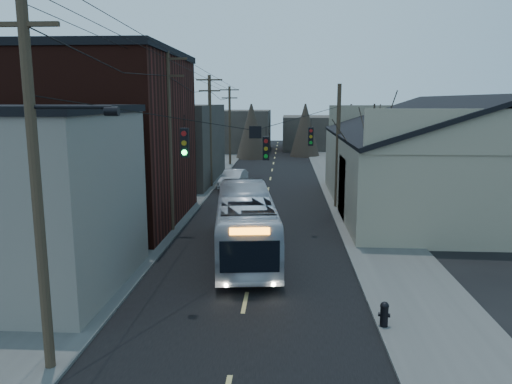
% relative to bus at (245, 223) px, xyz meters
% --- Properties ---
extents(road_surface, '(9.00, 110.00, 0.02)m').
position_rel_bus_xyz_m(road_surface, '(0.47, 15.98, -1.55)').
color(road_surface, black).
rests_on(road_surface, ground).
extents(sidewalk_left, '(4.00, 110.00, 0.12)m').
position_rel_bus_xyz_m(sidewalk_left, '(-6.03, 15.98, -1.50)').
color(sidewalk_left, '#474744').
rests_on(sidewalk_left, ground).
extents(sidewalk_right, '(4.00, 110.00, 0.12)m').
position_rel_bus_xyz_m(sidewalk_right, '(6.97, 15.98, -1.50)').
color(sidewalk_right, '#474744').
rests_on(sidewalk_right, ground).
extents(building_clapboard, '(8.00, 8.00, 7.00)m').
position_rel_bus_xyz_m(building_clapboard, '(-8.53, -5.02, 1.94)').
color(building_clapboard, slate).
rests_on(building_clapboard, ground).
extents(building_brick, '(10.00, 12.00, 10.00)m').
position_rel_bus_xyz_m(building_brick, '(-9.53, 5.98, 3.44)').
color(building_brick, black).
rests_on(building_brick, ground).
extents(building_left_far, '(9.00, 14.00, 7.00)m').
position_rel_bus_xyz_m(building_left_far, '(-9.03, 21.98, 1.94)').
color(building_left_far, '#332D29').
rests_on(building_left_far, ground).
extents(warehouse, '(16.16, 20.60, 7.73)m').
position_rel_bus_xyz_m(warehouse, '(13.47, 10.98, 1.14)').
color(warehouse, gray).
rests_on(warehouse, ground).
extents(building_far_left, '(10.00, 12.00, 6.00)m').
position_rel_bus_xyz_m(building_far_left, '(-5.53, 50.98, 1.44)').
color(building_far_left, '#332D29').
rests_on(building_far_left, ground).
extents(building_far_right, '(12.00, 14.00, 5.00)m').
position_rel_bus_xyz_m(building_far_right, '(7.47, 55.98, 0.94)').
color(building_far_right, '#332D29').
rests_on(building_far_right, ground).
extents(bare_tree, '(0.40, 0.40, 7.20)m').
position_rel_bus_xyz_m(bare_tree, '(6.97, 5.98, 2.04)').
color(bare_tree, black).
rests_on(bare_tree, ground).
extents(utility_lines, '(11.24, 45.28, 10.50)m').
position_rel_bus_xyz_m(utility_lines, '(-2.65, 10.13, 3.40)').
color(utility_lines, '#382B1E').
rests_on(utility_lines, ground).
extents(bus, '(3.82, 11.39, 3.11)m').
position_rel_bus_xyz_m(bus, '(0.00, 0.00, 0.00)').
color(bus, '#B7BAC4').
rests_on(bus, ground).
extents(parked_car, '(2.24, 4.89, 1.55)m').
position_rel_bus_xyz_m(parked_car, '(-2.53, 18.65, -0.78)').
color(parked_car, '#B2B5BB').
rests_on(parked_car, ground).
extents(fire_hydrant, '(0.40, 0.29, 0.84)m').
position_rel_bus_xyz_m(fire_hydrant, '(5.17, -7.93, -0.99)').
color(fire_hydrant, black).
rests_on(fire_hydrant, sidewalk_right).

